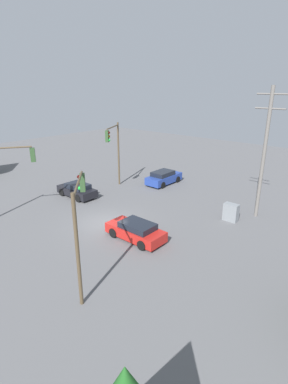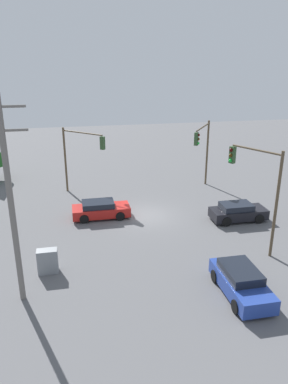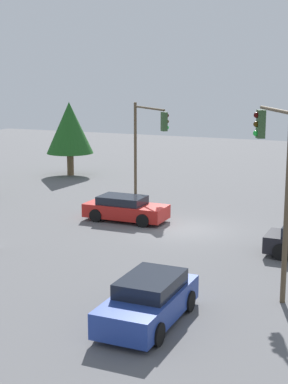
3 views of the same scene
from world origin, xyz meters
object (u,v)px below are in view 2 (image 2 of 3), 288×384
at_px(traffic_signal_cross, 80,150).
at_px(traffic_signal_aux, 258,181).
at_px(sedan_blue, 241,282).
at_px(traffic_signal_main, 203,145).
at_px(sedan_dark, 238,212).
at_px(electrical_cabinet, 48,261).
at_px(sedan_red, 100,209).

xyz_separation_m(traffic_signal_cross, traffic_signal_aux, (-9.98, 12.00, 0.46)).
relative_size(sedan_blue, traffic_signal_main, 0.71).
bearing_deg(sedan_blue, traffic_signal_main, -102.49).
height_order(sedan_dark, traffic_signal_main, traffic_signal_main).
bearing_deg(sedan_dark, electrical_cabinet, -71.37).
xyz_separation_m(sedan_red, traffic_signal_cross, (1.07, -5.32, 3.35)).
bearing_deg(sedan_blue, sedan_dark, -113.88).
height_order(traffic_signal_aux, electrical_cabinet, traffic_signal_aux).
xyz_separation_m(sedan_dark, electrical_cabinet, (13.46, 4.54, 0.05)).
bearing_deg(traffic_signal_cross, sedan_dark, 7.33).
relative_size(sedan_dark, traffic_signal_cross, 0.71).
distance_m(traffic_signal_cross, traffic_signal_aux, 15.62).
height_order(sedan_red, traffic_signal_cross, traffic_signal_cross).
distance_m(sedan_red, electrical_cabinet, 7.93).
height_order(traffic_signal_main, electrical_cabinet, traffic_signal_main).
xyz_separation_m(sedan_dark, sedan_red, (9.88, -2.53, -0.02)).
relative_size(traffic_signal_main, traffic_signal_aux, 0.92).
relative_size(sedan_dark, sedan_blue, 0.95).
relative_size(sedan_dark, sedan_red, 0.96).
bearing_deg(sedan_blue, traffic_signal_cross, -66.45).
distance_m(sedan_dark, sedan_red, 10.19).
height_order(traffic_signal_cross, electrical_cabinet, traffic_signal_cross).
relative_size(sedan_red, electrical_cabinet, 3.03).
xyz_separation_m(sedan_red, sedan_blue, (-6.08, 11.10, 0.06)).
distance_m(traffic_signal_main, traffic_signal_aux, 11.14).
bearing_deg(traffic_signal_main, sedan_red, -30.93).
distance_m(traffic_signal_main, electrical_cabinet, 17.78).
bearing_deg(sedan_red, traffic_signal_cross, -168.60).
xyz_separation_m(traffic_signal_main, electrical_cabinet, (13.11, 11.51, -3.46)).
relative_size(sedan_red, traffic_signal_cross, 0.74).
bearing_deg(traffic_signal_main, electrical_cabinet, -14.63).
distance_m(traffic_signal_aux, electrical_cabinet, 13.05).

